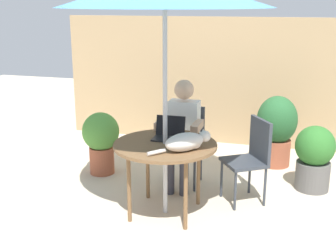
{
  "coord_description": "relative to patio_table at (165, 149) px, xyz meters",
  "views": [
    {
      "loc": [
        1.16,
        -3.91,
        2.08
      ],
      "look_at": [
        0.0,
        0.1,
        0.89
      ],
      "focal_mm": 47.02,
      "sensor_mm": 36.0,
      "label": 1
    }
  ],
  "objects": [
    {
      "name": "chair_empty",
      "position": [
        0.79,
        0.52,
        -0.14
      ],
      "size": [
        0.55,
        0.55,
        0.9
      ],
      "color": "#33383F",
      "rests_on": "ground"
    },
    {
      "name": "ground_plane",
      "position": [
        0.0,
        0.0,
        -0.68
      ],
      "size": [
        14.0,
        14.0,
        0.0
      ],
      "primitive_type": "plane",
      "color": "beige"
    },
    {
      "name": "laptop",
      "position": [
        -0.01,
        0.19,
        0.12
      ],
      "size": [
        0.31,
        0.26,
        0.21
      ],
      "color": "black",
      "rests_on": "patio_table"
    },
    {
      "name": "chair_occupied",
      "position": [
        0.0,
        0.84,
        -0.14
      ],
      "size": [
        0.4,
        0.4,
        0.9
      ],
      "color": "#33383F",
      "rests_on": "ground"
    },
    {
      "name": "cat",
      "position": [
        0.25,
        -0.14,
        0.15
      ],
      "size": [
        0.5,
        0.48,
        0.17
      ],
      "color": "silver",
      "rests_on": "patio_table"
    },
    {
      "name": "fence_back",
      "position": [
        0.0,
        2.47,
        0.26
      ],
      "size": [
        4.53,
        0.08,
        1.86
      ],
      "primitive_type": "cube",
      "color": "tan",
      "rests_on": "ground"
    },
    {
      "name": "patio_table",
      "position": [
        0.0,
        0.0,
        0.0
      ],
      "size": [
        1.02,
        1.02,
        0.74
      ],
      "color": "brown",
      "rests_on": "ground"
    },
    {
      "name": "potted_plant_corner",
      "position": [
        1.45,
        1.02,
        -0.28
      ],
      "size": [
        0.44,
        0.44,
        0.75
      ],
      "color": "#595654",
      "rests_on": "ground"
    },
    {
      "name": "potted_plant_by_chair",
      "position": [
        -1.06,
        0.81,
        -0.23
      ],
      "size": [
        0.45,
        0.45,
        0.78
      ],
      "color": "#9E5138",
      "rests_on": "ground"
    },
    {
      "name": "person_seated",
      "position": [
        -0.0,
        0.68,
        0.03
      ],
      "size": [
        0.48,
        0.48,
        1.24
      ],
      "color": "white",
      "rests_on": "ground"
    },
    {
      "name": "potted_plant_near_fence",
      "position": [
        0.99,
        1.7,
        -0.17
      ],
      "size": [
        0.52,
        0.52,
        0.92
      ],
      "color": "#9E5138",
      "rests_on": "ground"
    }
  ]
}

